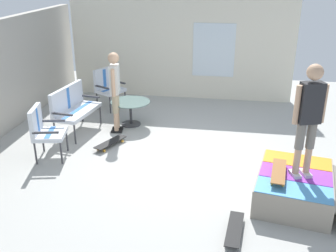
# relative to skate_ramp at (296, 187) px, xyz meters

# --- Properties ---
(ground_plane) EXTENTS (12.00, 12.00, 0.10)m
(ground_plane) POSITION_rel_skate_ramp_xyz_m (1.15, 1.99, -0.28)
(ground_plane) COLOR #A8A8A3
(house_facade) EXTENTS (0.23, 6.00, 2.80)m
(house_facade) POSITION_rel_skate_ramp_xyz_m (4.95, 2.47, 1.17)
(house_facade) COLOR silver
(house_facade) RESTS_ON ground_plane
(skate_ramp) EXTENTS (1.73, 1.94, 0.47)m
(skate_ramp) POSITION_rel_skate_ramp_xyz_m (0.00, 0.00, 0.00)
(skate_ramp) COLOR gray
(skate_ramp) RESTS_ON ground_plane
(patio_bench) EXTENTS (1.31, 0.71, 1.02)m
(patio_bench) POSITION_rel_skate_ramp_xyz_m (2.05, 4.46, 0.38)
(patio_bench) COLOR #38383D
(patio_bench) RESTS_ON ground_plane
(patio_chair_near_house) EXTENTS (0.81, 0.78, 1.02)m
(patio_chair_near_house) POSITION_rel_skate_ramp_xyz_m (3.70, 4.19, 0.38)
(patio_chair_near_house) COLOR #38383D
(patio_chair_near_house) RESTS_ON ground_plane
(patio_chair_by_wall) EXTENTS (0.72, 0.67, 1.02)m
(patio_chair_by_wall) POSITION_rel_skate_ramp_xyz_m (0.76, 4.51, 0.38)
(patio_chair_by_wall) COLOR #38383D
(patio_chair_by_wall) RESTS_ON ground_plane
(patio_table) EXTENTS (0.90, 0.90, 0.57)m
(patio_table) POSITION_rel_skate_ramp_xyz_m (2.64, 3.32, 0.17)
(patio_table) COLOR #38383D
(patio_table) RESTS_ON ground_plane
(person_watching) EXTENTS (0.48, 0.28, 1.76)m
(person_watching) POSITION_rel_skate_ramp_xyz_m (2.22, 3.54, 0.81)
(person_watching) COLOR black
(person_watching) RESTS_ON ground_plane
(person_skater) EXTENTS (0.31, 0.46, 1.72)m
(person_skater) POSITION_rel_skate_ramp_xyz_m (-0.03, -0.03, 1.24)
(person_skater) COLOR silver
(person_skater) RESTS_ON skate_ramp
(skateboard_by_bench) EXTENTS (0.81, 0.52, 0.10)m
(skateboard_by_bench) POSITION_rel_skate_ramp_xyz_m (1.44, 3.45, -0.15)
(skateboard_by_bench) COLOR black
(skateboard_by_bench) RESTS_ON ground_plane
(skateboard_spare) EXTENTS (0.82, 0.28, 0.10)m
(skateboard_spare) POSITION_rel_skate_ramp_xyz_m (-1.02, 0.93, -0.15)
(skateboard_spare) COLOR black
(skateboard_spare) RESTS_ON ground_plane
(skateboard_on_ramp) EXTENTS (0.82, 0.31, 0.10)m
(skateboard_on_ramp) POSITION_rel_skate_ramp_xyz_m (-0.13, 0.31, 0.32)
(skateboard_on_ramp) COLOR brown
(skateboard_on_ramp) RESTS_ON skate_ramp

